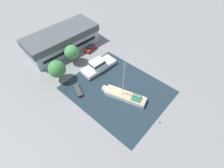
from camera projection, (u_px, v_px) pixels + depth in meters
ground_plane at (117, 90)px, 48.58m from camera, size 440.00×440.00×0.00m
water_canal at (117, 90)px, 48.57m from camera, size 21.79×26.61×0.01m
warehouse_building at (62, 40)px, 58.66m from camera, size 25.15×12.42×6.49m
quay_tree_near_building at (72, 52)px, 53.30m from camera, size 4.49×4.49×6.21m
quay_tree_by_water at (57, 69)px, 48.19m from camera, size 4.87×4.87×6.57m
parked_car at (91, 48)px, 59.76m from camera, size 4.72×2.24×1.62m
sailboat_moored at (125, 96)px, 46.33m from camera, size 6.03×12.33×13.03m
motor_cruiser at (98, 66)px, 53.30m from camera, size 11.47×5.29×3.40m
small_dinghy at (78, 90)px, 48.04m from camera, size 3.03×4.80×0.72m
mooring_bollard at (160, 122)px, 41.56m from camera, size 0.24×0.24×0.65m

